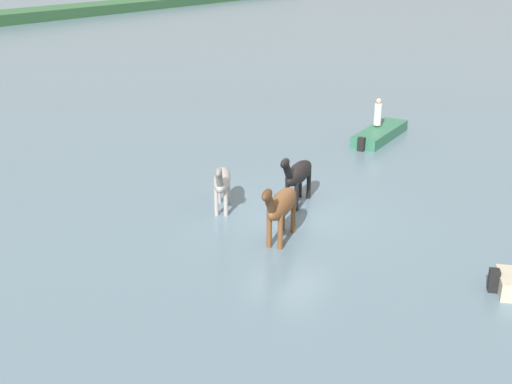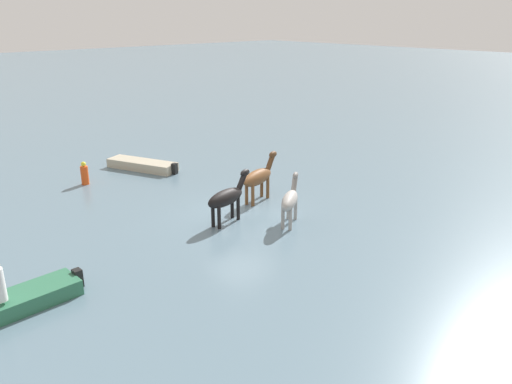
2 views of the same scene
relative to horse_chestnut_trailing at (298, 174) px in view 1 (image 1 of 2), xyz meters
The scene contains 6 objects.
ground_plane 1.39m from the horse_chestnut_trailing, 165.79° to the right, with size 204.91×204.91×0.00m, color slate.
horse_chestnut_trailing is the anchor object (origin of this frame).
horse_gray_outer 2.47m from the horse_chestnut_trailing, 134.59° to the left, with size 2.14×1.54×1.80m.
horse_mid_herd 2.77m from the horse_chestnut_trailing, 159.66° to the right, with size 2.57×1.04×1.99m.
boat_tender_starboard 8.65m from the horse_chestnut_trailing, ahead, with size 4.22×1.24×0.72m.
person_boatman_standing 8.79m from the horse_chestnut_trailing, ahead, with size 0.32×0.32×1.19m.
Camera 1 is at (-15.48, -9.11, 7.79)m, focal length 43.52 mm.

